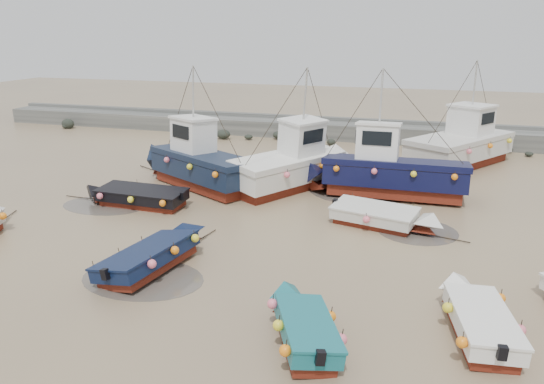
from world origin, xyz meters
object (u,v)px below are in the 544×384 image
Objects in this scene: dinghy_2 at (302,322)px; cabin_boat_0 at (196,161)px; dinghy_5 at (383,215)px; person at (216,189)px; cabin_boat_1 at (295,162)px; cabin_boat_3 at (465,143)px; cabin_boat_2 at (382,170)px; dinghy_1 at (157,252)px; dinghy_4 at (135,194)px; dinghy_6 at (478,314)px.

dinghy_2 is 15.52m from cabin_boat_0.
cabin_boat_0 is at bearing -94.38° from dinghy_5.
cabin_boat_1 is at bearing -177.04° from person.
cabin_boat_3 is (13.83, 9.26, -0.03)m from cabin_boat_0.
dinghy_2 is 0.48× the size of cabin_boat_2.
dinghy_1 is 0.94× the size of dinghy_4.
cabin_boat_3 reaches higher than dinghy_2.
cabin_boat_1 is 4.51m from cabin_boat_2.
cabin_boat_0 is (-8.91, 12.69, 0.79)m from dinghy_2.
dinghy_2 is at bearing -17.49° from dinghy_1.
cabin_boat_0 reaches higher than dinghy_5.
cabin_boat_3 is at bearing 72.96° from cabin_boat_1.
cabin_boat_3 is at bearing 78.16° from dinghy_6.
cabin_boat_0 is 5.21× the size of person.
dinghy_5 is 13.16m from cabin_boat_3.
dinghy_4 is 0.66× the size of cabin_boat_2.
dinghy_5 is 0.64× the size of cabin_boat_0.
cabin_boat_1 reaches higher than dinghy_6.
dinghy_5 is at bearing -174.12° from cabin_boat_2.
dinghy_6 is 20.16m from cabin_boat_3.
cabin_boat_1 is at bearing 87.87° from cabin_boat_2.
cabin_boat_2 is at bearing -54.57° from cabin_boat_0.
cabin_boat_1 reaches higher than dinghy_5.
dinghy_4 is at bearing -73.79° from dinghy_5.
cabin_boat_2 is 5.86× the size of person.
dinghy_4 is (-10.31, 8.88, -0.03)m from dinghy_2.
dinghy_5 is at bearing -79.43° from cabin_boat_0.
dinghy_1 is 0.69× the size of cabin_boat_0.
dinghy_4 is 4.14m from cabin_boat_0.
dinghy_2 is 0.55× the size of cabin_boat_1.
cabin_boat_3 reaches higher than dinghy_1.
dinghy_5 and dinghy_6 have the same top height.
dinghy_6 is at bearing -163.11° from cabin_boat_2.
dinghy_1 and dinghy_6 have the same top height.
cabin_boat_3 is at bearing -160.32° from person.
cabin_boat_1 is (6.50, 5.02, 0.82)m from dinghy_4.
cabin_boat_2 is at bearing 171.73° from person.
dinghy_6 is at bearing -25.21° from cabin_boat_1.
cabin_boat_1 is at bearing -47.77° from cabin_boat_0.
dinghy_2 is at bearing 176.34° from cabin_boat_2.
dinghy_1 is at bearing -34.88° from dinghy_5.
person is at bearing 128.20° from dinghy_6.
dinghy_5 is at bearing 143.44° from person.
cabin_boat_2 is at bearing 28.89° from cabin_boat_1.
dinghy_4 is at bearing 114.55° from dinghy_2.
person is (-12.62, -9.48, -1.32)m from cabin_boat_3.
dinghy_2 is 9.41m from dinghy_5.
cabin_boat_3 is at bearing -28.10° from cabin_boat_2.
dinghy_1 is at bearing -141.68° from dinghy_4.
cabin_boat_0 is 1.83m from person.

